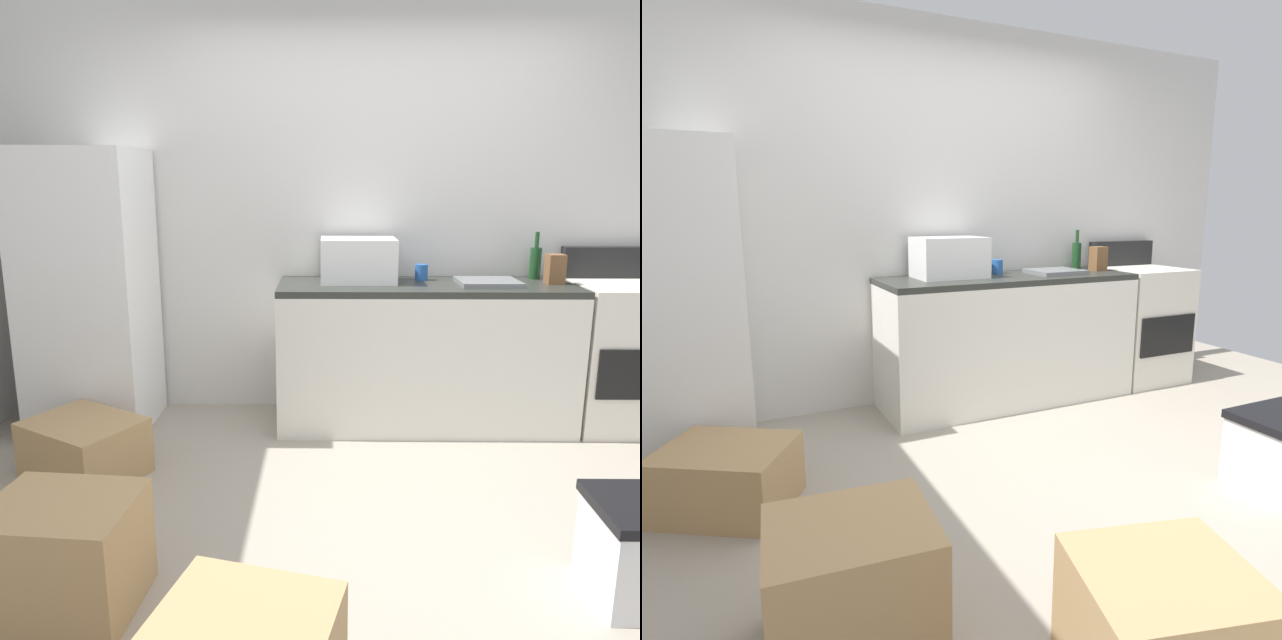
{
  "view_description": "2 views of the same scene",
  "coord_description": "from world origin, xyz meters",
  "views": [
    {
      "loc": [
        -0.3,
        -2.44,
        1.49
      ],
      "look_at": [
        -0.35,
        1.13,
        0.69
      ],
      "focal_mm": 33.83,
      "sensor_mm": 36.0,
      "label": 1
    },
    {
      "loc": [
        -1.53,
        -2.0,
        1.33
      ],
      "look_at": [
        -0.13,
        1.03,
        0.65
      ],
      "focal_mm": 29.85,
      "sensor_mm": 36.0,
      "label": 2
    }
  ],
  "objects": [
    {
      "name": "ground_plane",
      "position": [
        0.0,
        0.0,
        0.0
      ],
      "size": [
        6.0,
        6.0,
        0.0
      ],
      "primitive_type": "plane",
      "color": "#9E9384"
    },
    {
      "name": "wine_bottle",
      "position": [
        1.03,
        1.4,
        1.01
      ],
      "size": [
        0.07,
        0.07,
        0.3
      ],
      "color": "#193F1E",
      "rests_on": "kitchen_counter"
    },
    {
      "name": "cardboard_box_large",
      "position": [
        -1.23,
        -0.55,
        0.21
      ],
      "size": [
        0.54,
        0.46,
        0.41
      ],
      "primitive_type": "cube",
      "rotation": [
        0.0,
        0.0,
        -0.08
      ],
      "color": "tan",
      "rests_on": "ground_plane"
    },
    {
      "name": "knife_block",
      "position": [
        1.08,
        1.21,
        0.99
      ],
      "size": [
        0.1,
        0.1,
        0.18
      ],
      "primitive_type": "cube",
      "color": "brown",
      "rests_on": "kitchen_counter"
    },
    {
      "name": "refrigerator",
      "position": [
        -1.75,
        1.15,
        0.85
      ],
      "size": [
        0.68,
        0.66,
        1.7
      ],
      "primitive_type": "cube",
      "color": "white",
      "rests_on": "ground_plane"
    },
    {
      "name": "sink_basin",
      "position": [
        0.67,
        1.17,
        0.92
      ],
      "size": [
        0.36,
        0.32,
        0.03
      ],
      "primitive_type": "cube",
      "color": "slate",
      "rests_on": "kitchen_counter"
    },
    {
      "name": "coffee_mug",
      "position": [
        0.29,
        1.34,
        0.95
      ],
      "size": [
        0.08,
        0.08,
        0.1
      ],
      "primitive_type": "cylinder",
      "color": "#2659A5",
      "rests_on": "kitchen_counter"
    },
    {
      "name": "stove_oven",
      "position": [
        1.52,
        1.21,
        0.47
      ],
      "size": [
        0.6,
        0.61,
        1.1
      ],
      "color": "silver",
      "rests_on": "ground_plane"
    },
    {
      "name": "microwave",
      "position": [
        -0.11,
        1.27,
        1.04
      ],
      "size": [
        0.46,
        0.34,
        0.27
      ],
      "primitive_type": "cube",
      "color": "white",
      "rests_on": "kitchen_counter"
    },
    {
      "name": "wall_back",
      "position": [
        0.0,
        1.55,
        1.3
      ],
      "size": [
        5.0,
        0.1,
        2.6
      ],
      "primitive_type": "cube",
      "color": "silver",
      "rests_on": "ground_plane"
    },
    {
      "name": "cardboard_box_small",
      "position": [
        -0.52,
        -1.1,
        0.2
      ],
      "size": [
        0.56,
        0.52,
        0.4
      ],
      "primitive_type": "cube",
      "rotation": [
        0.0,
        0.0,
        -0.25
      ],
      "color": "tan",
      "rests_on": "ground_plane"
    },
    {
      "name": "kitchen_counter",
      "position": [
        0.3,
        1.2,
        0.45
      ],
      "size": [
        1.8,
        0.6,
        0.9
      ],
      "color": "silver",
      "rests_on": "ground_plane"
    },
    {
      "name": "cardboard_box_medium",
      "position": [
        -1.57,
        0.46,
        0.15
      ],
      "size": [
        0.7,
        0.66,
        0.3
      ],
      "primitive_type": "cube",
      "rotation": [
        0.0,
        0.0,
        -0.53
      ],
      "color": "tan",
      "rests_on": "ground_plane"
    }
  ]
}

